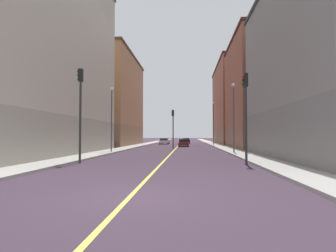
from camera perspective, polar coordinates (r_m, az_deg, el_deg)
ground_plane at (r=9.19m, az=-7.83°, el=-14.33°), size 400.00×400.00×0.00m
sidewalk_left at (r=58.07m, az=9.73°, el=-3.80°), size 2.50×168.00×0.15m
sidewalk_right at (r=58.55m, az=-4.92°, el=-3.80°), size 2.50×168.00×0.15m
lane_center_stripe at (r=57.84m, az=2.38°, el=-3.90°), size 0.16×154.00×0.01m
building_left_near at (r=26.08m, az=29.61°, el=11.01°), size 8.65×19.93×15.40m
building_left_mid at (r=44.81m, az=18.49°, el=6.49°), size 8.65×16.67×16.92m
building_left_far at (r=66.69m, az=13.72°, el=4.37°), size 8.65×23.62×18.49m
building_right_corner at (r=31.06m, az=-25.17°, el=14.81°), size 8.65×25.30×21.65m
building_right_midblock at (r=55.19m, az=-11.32°, el=5.16°), size 8.65×21.66×17.53m
traffic_light_left_near at (r=19.39m, az=15.82°, el=4.11°), size 0.40×0.32×6.19m
traffic_light_right_near at (r=20.51m, az=-17.78°, el=4.62°), size 0.40×0.32×6.71m
traffic_light_median_far at (r=40.66m, az=1.03°, el=0.54°), size 0.40×0.32×5.75m
street_lamp_left_near at (r=30.54m, az=13.47°, el=3.13°), size 0.36×0.36×7.47m
street_lamp_right_near at (r=31.67m, az=-11.64°, el=2.73°), size 0.36×0.36×7.25m
street_lamp_left_far at (r=54.32m, az=9.40°, el=1.36°), size 0.36×0.36×8.29m
car_maroon at (r=48.59m, az=3.24°, el=-3.53°), size 1.90×4.38×1.31m
car_white at (r=61.36m, az=-0.77°, el=-3.19°), size 2.10×4.56×1.32m
car_black at (r=67.28m, az=3.79°, el=-3.07°), size 1.94×4.54×1.30m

